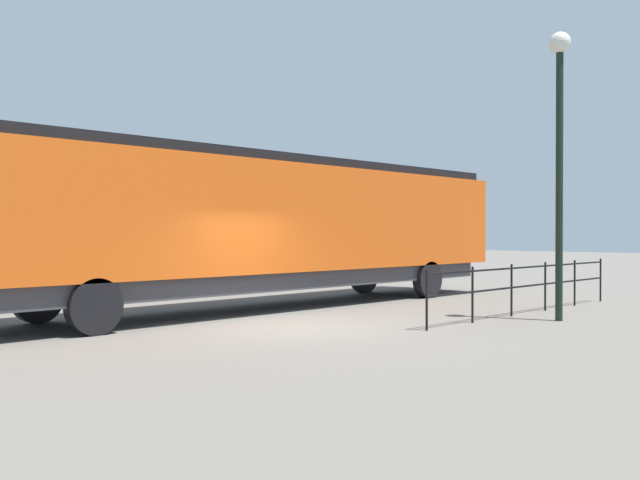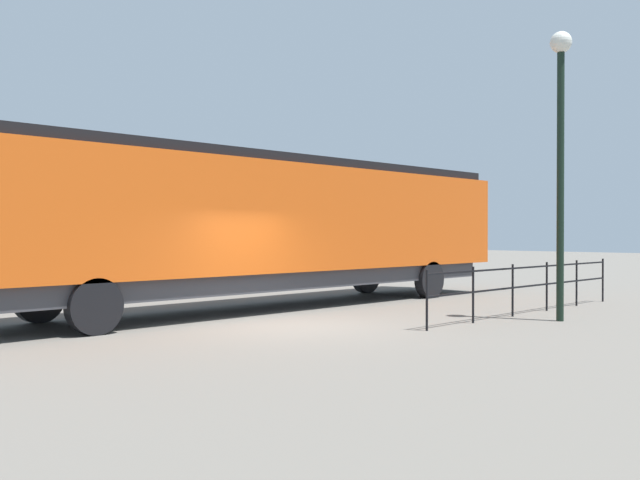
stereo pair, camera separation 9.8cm
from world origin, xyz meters
name	(u,v)px [view 2 (the right image)]	position (x,y,z in m)	size (l,w,h in m)	color
ground_plane	(291,326)	(0.00, 0.00, 0.00)	(120.00, 120.00, 0.00)	#666059
locomotive	(279,223)	(-3.05, 2.36, 2.22)	(2.84, 16.89, 3.92)	#D15114
lamp_post	(561,126)	(3.57, 4.83, 4.33)	(0.48, 0.48, 6.42)	black
platform_fence	(530,281)	(2.40, 5.68, 0.78)	(0.05, 8.46, 1.23)	black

